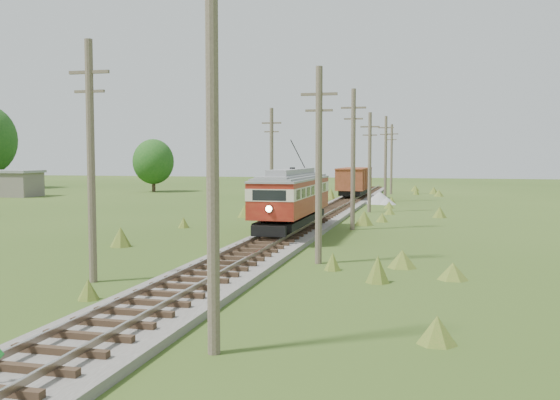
# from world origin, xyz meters

# --- Properties ---
(railbed_main) EXTENTS (3.60, 96.00, 0.57)m
(railbed_main) POSITION_xyz_m (0.00, 34.00, 0.19)
(railbed_main) COLOR #605B54
(railbed_main) RESTS_ON ground
(streetcar) EXTENTS (2.63, 11.30, 5.15)m
(streetcar) POSITION_xyz_m (0.00, 27.54, 2.44)
(streetcar) COLOR black
(streetcar) RESTS_ON ground
(gondola) EXTENTS (2.98, 8.84, 2.92)m
(gondola) POSITION_xyz_m (0.00, 58.28, 2.14)
(gondola) COLOR black
(gondola) RESTS_ON ground
(gravel_pile) EXTENTS (3.33, 3.53, 1.21)m
(gravel_pile) POSITION_xyz_m (3.20, 53.78, 0.57)
(gravel_pile) COLOR gray
(gravel_pile) RESTS_ON ground
(utility_pole_r_1) EXTENTS (0.30, 0.30, 8.80)m
(utility_pole_r_1) POSITION_xyz_m (3.10, 5.00, 4.40)
(utility_pole_r_1) COLOR brown
(utility_pole_r_1) RESTS_ON ground
(utility_pole_r_2) EXTENTS (1.60, 0.30, 8.60)m
(utility_pole_r_2) POSITION_xyz_m (3.30, 18.00, 4.42)
(utility_pole_r_2) COLOR brown
(utility_pole_r_2) RESTS_ON ground
(utility_pole_r_3) EXTENTS (1.60, 0.30, 9.00)m
(utility_pole_r_3) POSITION_xyz_m (3.20, 31.00, 4.63)
(utility_pole_r_3) COLOR brown
(utility_pole_r_3) RESTS_ON ground
(utility_pole_r_4) EXTENTS (1.60, 0.30, 8.40)m
(utility_pole_r_4) POSITION_xyz_m (3.00, 44.00, 4.32)
(utility_pole_r_4) COLOR brown
(utility_pole_r_4) RESTS_ON ground
(utility_pole_r_5) EXTENTS (1.60, 0.30, 8.90)m
(utility_pole_r_5) POSITION_xyz_m (3.40, 57.00, 4.58)
(utility_pole_r_5) COLOR brown
(utility_pole_r_5) RESTS_ON ground
(utility_pole_r_6) EXTENTS (1.60, 0.30, 8.70)m
(utility_pole_r_6) POSITION_xyz_m (3.20, 70.00, 4.47)
(utility_pole_r_6) COLOR brown
(utility_pole_r_6) RESTS_ON ground
(utility_pole_l_a) EXTENTS (1.60, 0.30, 9.00)m
(utility_pole_l_a) POSITION_xyz_m (-4.20, 12.00, 4.63)
(utility_pole_l_a) COLOR brown
(utility_pole_l_a) RESTS_ON ground
(utility_pole_l_b) EXTENTS (1.60, 0.30, 8.60)m
(utility_pole_l_b) POSITION_xyz_m (-4.50, 40.00, 4.42)
(utility_pole_l_b) COLOR brown
(utility_pole_l_b) RESTS_ON ground
(tree_mid_a) EXTENTS (5.46, 5.46, 7.03)m
(tree_mid_a) POSITION_xyz_m (-28.00, 68.00, 4.02)
(tree_mid_a) COLOR #38281C
(tree_mid_a) RESTS_ON ground
(shed) EXTENTS (6.40, 4.40, 3.10)m
(shed) POSITION_xyz_m (-40.00, 55.00, 1.57)
(shed) COLOR slate
(shed) RESTS_ON ground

